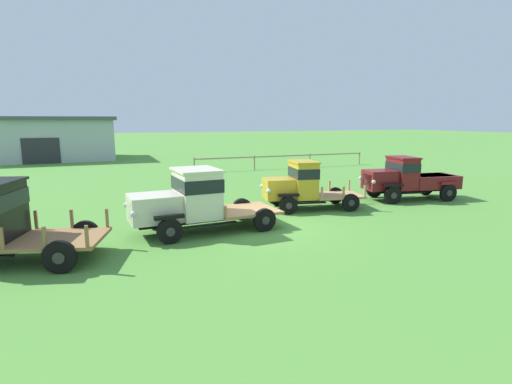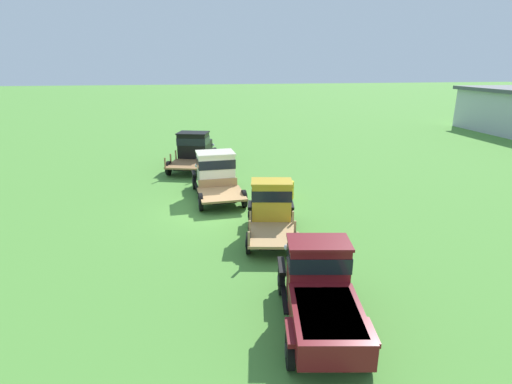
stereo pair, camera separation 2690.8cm
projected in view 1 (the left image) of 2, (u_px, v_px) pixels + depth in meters
ground_plane at (261, 226)px, 15.40m from camera, size 240.00×240.00×0.00m
farm_shed at (14, 139)px, 39.68m from camera, size 19.22×9.11×4.37m
paddock_fence at (284, 158)px, 33.80m from camera, size 15.55×0.40×1.16m
vintage_truck_second_in_line at (191, 199)px, 14.38m from camera, size 5.63×2.57×2.32m
vintage_truck_midrow_center at (301, 185)px, 18.13m from camera, size 4.82×2.60×2.23m
vintage_truck_far_side at (408, 178)px, 20.40m from camera, size 5.14×2.66×2.21m
oil_drum_beside_row at (206, 199)px, 18.35m from camera, size 0.66×0.66×0.92m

